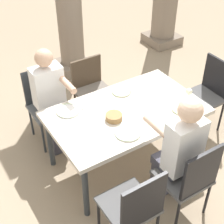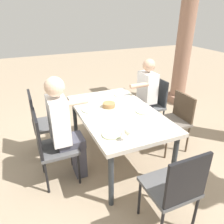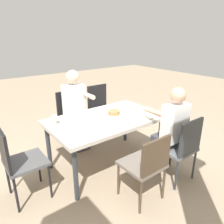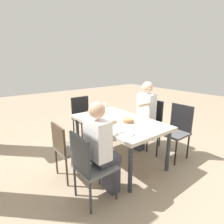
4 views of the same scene
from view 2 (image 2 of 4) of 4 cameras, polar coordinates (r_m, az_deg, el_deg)
The scene contains 24 objects.
ground_plane at distance 3.26m, azimuth 1.32°, elevation -11.77°, with size 16.00×16.00×0.00m, color gray.
dining_table at distance 2.90m, azimuth 1.46°, elevation -1.10°, with size 1.61×0.97×0.75m.
chair_west_north at distance 3.80m, azimuth 10.54°, elevation 2.62°, with size 0.44×0.44×0.91m.
chair_west_south at distance 3.22m, azimuth -17.60°, elevation -2.00°, with size 0.44×0.44×0.96m.
chair_mid_north at distance 3.36m, azimuth 16.18°, elevation -1.52°, with size 0.44×0.44×0.86m.
chair_mid_south at distance 2.69m, azimuth -15.83°, elevation -8.01°, with size 0.44×0.44×0.95m.
chair_head_east at distance 2.13m, azimuth 16.17°, elevation -18.20°, with size 0.44×0.44×0.94m.
diner_woman_green at distance 2.62m, azimuth -12.21°, elevation -3.87°, with size 0.34×0.50×1.33m.
diner_man_white at distance 3.64m, azimuth 8.18°, elevation 4.34°, with size 0.35×0.49×1.26m.
stone_column_near at distance 5.01m, azimuth 18.36°, elevation 17.22°, with size 0.43×0.43×2.74m.
plate_0 at distance 3.42m, azimuth 2.62°, elevation 4.59°, with size 0.25×0.25×0.02m.
fork_0 at distance 3.55m, azimuth 1.56°, elevation 5.31°, with size 0.02×0.17×0.01m, color silver.
spoon_0 at distance 3.30m, azimuth 3.76°, elevation 3.63°, with size 0.02×0.17×0.01m, color silver.
plate_1 at distance 2.93m, azimuth -5.44°, elevation 0.69°, with size 0.26×0.26×0.02m.
fork_1 at distance 3.06m, azimuth -6.33°, elevation 1.68°, with size 0.02×0.17×0.01m, color silver.
spoon_1 at distance 2.80m, azimuth -4.45°, elevation -0.61°, with size 0.02×0.17×0.01m, color silver.
plate_2 at distance 2.89m, azimuth 8.31°, elevation 0.16°, with size 0.21×0.21×0.02m.
fork_2 at distance 3.00m, azimuth 6.83°, elevation 1.20°, with size 0.02×0.17×0.01m, color silver.
spoon_2 at distance 2.78m, azimuth 9.89°, elevation -1.18°, with size 0.02×0.17×0.01m, color silver.
plate_3 at distance 2.35m, azimuth -0.06°, elevation -5.86°, with size 0.22×0.22×0.02m.
wine_glass_3 at distance 2.21m, azimuth 4.08°, elevation -5.19°, with size 0.07×0.07×0.15m.
fork_3 at distance 2.48m, azimuth -1.44°, elevation -4.30°, with size 0.02×0.17×0.01m, color silver.
spoon_3 at distance 2.24m, azimuth 1.48°, elevation -7.83°, with size 0.02×0.17×0.01m, color silver.
bread_basket at distance 2.99m, azimuth -0.82°, elevation 1.84°, with size 0.17×0.17×0.06m, color #9E7547.
Camera 2 is at (2.34, -1.10, 1.99)m, focal length 35.16 mm.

